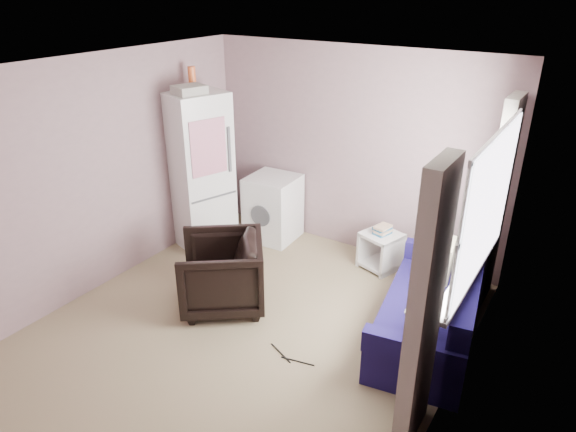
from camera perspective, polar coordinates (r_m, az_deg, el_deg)
name	(u,v)px	position (r m, az deg, el deg)	size (l,w,h in m)	color
room	(249,213)	(4.59, -4.31, 0.32)	(3.84, 4.24, 2.54)	#8C7A5B
armchair	(221,270)	(5.36, -7.41, -5.94)	(0.83, 0.77, 0.85)	black
fridge	(199,169)	(6.51, -9.90, 5.13)	(0.85, 0.85, 2.23)	silver
washing_machine	(273,206)	(6.71, -1.69, 1.07)	(0.63, 0.64, 0.85)	silver
side_table	(381,248)	(6.17, 10.29, -3.51)	(0.51, 0.51, 0.56)	silver
sofa	(435,313)	(5.09, 16.00, -10.36)	(1.09, 1.91, 0.81)	#17104A
window_dressing	(468,247)	(4.57, 19.41, -3.28)	(0.17, 2.62, 2.18)	white
floor_cables	(289,357)	(4.87, 0.13, -15.40)	(0.50, 0.14, 0.01)	black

